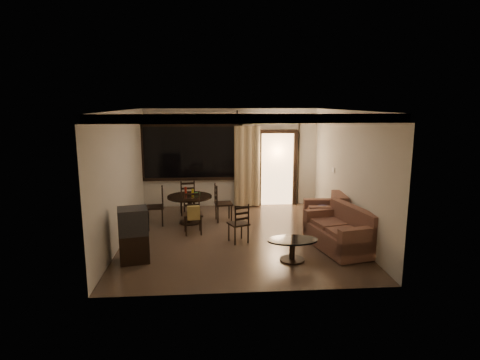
{
  "coord_description": "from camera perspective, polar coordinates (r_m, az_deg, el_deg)",
  "views": [
    {
      "loc": [
        -0.6,
        -8.63,
        2.97
      ],
      "look_at": [
        0.07,
        0.2,
        1.25
      ],
      "focal_mm": 30.0,
      "sensor_mm": 36.0,
      "label": 1
    }
  ],
  "objects": [
    {
      "name": "coffee_table",
      "position": [
        7.76,
        7.45,
        -9.35
      ],
      "size": [
        0.96,
        0.58,
        0.42
      ],
      "rotation": [
        0.0,
        0.0,
        -0.41
      ],
      "color": "black",
      "rests_on": "ground"
    },
    {
      "name": "sofa",
      "position": [
        8.52,
        14.3,
        -7.31
      ],
      "size": [
        1.18,
        1.74,
        0.85
      ],
      "rotation": [
        0.0,
        0.0,
        0.22
      ],
      "color": "#4D3024",
      "rests_on": "ground"
    },
    {
      "name": "tv_cabinet",
      "position": [
        7.85,
        -14.89,
        -7.54
      ],
      "size": [
        0.63,
        0.59,
        1.03
      ],
      "rotation": [
        0.0,
        0.0,
        0.22
      ],
      "color": "black",
      "rests_on": "ground"
    },
    {
      "name": "dining_chair_south",
      "position": [
        9.27,
        -6.72,
        -5.77
      ],
      "size": [
        0.47,
        0.52,
        0.95
      ],
      "rotation": [
        0.0,
        0.0,
        0.12
      ],
      "color": "black",
      "rests_on": "ground"
    },
    {
      "name": "dining_chair_west",
      "position": [
        10.07,
        -11.89,
        -4.7
      ],
      "size": [
        0.47,
        0.47,
        0.95
      ],
      "rotation": [
        0.0,
        0.0,
        -1.45
      ],
      "color": "black",
      "rests_on": "ground"
    },
    {
      "name": "dining_chair_north",
      "position": [
        10.85,
        -7.45,
        -3.41
      ],
      "size": [
        0.47,
        0.47,
        0.95
      ],
      "rotation": [
        0.0,
        0.0,
        3.27
      ],
      "color": "black",
      "rests_on": "ground"
    },
    {
      "name": "side_chair",
      "position": [
        8.67,
        -0.2,
        -7.2
      ],
      "size": [
        0.5,
        0.5,
        0.87
      ],
      "rotation": [
        0.0,
        0.0,
        3.53
      ],
      "color": "black",
      "rests_on": "ground"
    },
    {
      "name": "dining_table",
      "position": [
        10.03,
        -7.15,
        -3.06
      ],
      "size": [
        1.1,
        1.1,
        0.91
      ],
      "rotation": [
        0.0,
        0.0,
        0.12
      ],
      "color": "black",
      "rests_on": "ground"
    },
    {
      "name": "armchair",
      "position": [
        9.57,
        12.28,
        -5.05
      ],
      "size": [
        0.93,
        0.93,
        0.88
      ],
      "rotation": [
        0.0,
        0.0,
        -0.07
      ],
      "color": "#4D3024",
      "rests_on": "ground"
    },
    {
      "name": "room_shell",
      "position": [
        10.53,
        2.17,
        4.8
      ],
      "size": [
        5.5,
        6.7,
        5.5
      ],
      "color": "beige",
      "rests_on": "ground"
    },
    {
      "name": "ground",
      "position": [
        9.14,
        -0.37,
        -7.93
      ],
      "size": [
        5.5,
        5.5,
        0.0
      ],
      "primitive_type": "plane",
      "color": "#7F6651",
      "rests_on": "ground"
    },
    {
      "name": "dining_chair_east",
      "position": [
        10.19,
        -2.42,
        -4.29
      ],
      "size": [
        0.47,
        0.47,
        0.95
      ],
      "rotation": [
        0.0,
        0.0,
        1.69
      ],
      "color": "black",
      "rests_on": "ground"
    }
  ]
}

